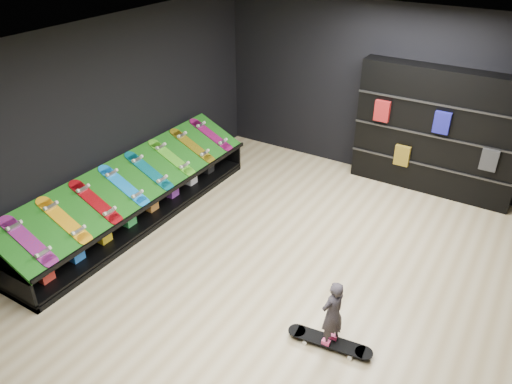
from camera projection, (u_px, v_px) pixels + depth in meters
The scene contains 18 objects.
floor at pixel (280, 272), 6.75m from camera, with size 6.00×7.00×0.01m, color #CFBC8C.
ceiling at pixel (287, 48), 5.24m from camera, with size 6.00×7.00×0.01m, color white.
wall_back at pixel (381, 93), 8.58m from camera, with size 6.00×0.02×3.00m, color black.
wall_front at pixel (36, 379), 3.42m from camera, with size 6.00×0.02×3.00m, color black.
wall_left at pixel (105, 124), 7.35m from camera, with size 0.02×7.00×3.00m, color black.
display_rack at pixel (138, 205), 7.78m from camera, with size 0.90×4.50×0.50m, color black, non-canonical shape.
turf_ramp at pixel (136, 179), 7.52m from camera, with size 1.00×4.50×0.04m, color #11530D.
back_shelving at pixel (437, 132), 8.18m from camera, with size 2.66×0.31×2.13m, color black.
floor_skateboard at pixel (329, 343), 5.59m from camera, with size 0.98×0.22×0.09m, color black, non-canonical shape.
child at pixel (331, 324), 5.44m from camera, with size 0.19×0.13×0.50m, color black.
display_board_0 at pixel (28, 241), 6.10m from camera, with size 0.98×0.22×0.09m, color #2626BF, non-canonical shape.
display_board_1 at pixel (64, 220), 6.50m from camera, with size 0.98×0.22×0.09m, color orange, non-canonical shape.
display_board_2 at pixel (96, 202), 6.90m from camera, with size 0.98×0.22×0.09m, color red, non-canonical shape.
display_board_3 at pixel (124, 186), 7.30m from camera, with size 0.98×0.22×0.09m, color blue, non-canonical shape.
display_board_4 at pixel (149, 171), 7.70m from camera, with size 0.98×0.22×0.09m, color #0C8C99, non-canonical shape.
display_board_5 at pixel (172, 158), 8.10m from camera, with size 0.98×0.22×0.09m, color green, non-canonical shape.
display_board_6 at pixel (192, 146), 8.50m from camera, with size 0.98×0.22×0.09m, color yellow, non-canonical shape.
display_board_7 at pixel (211, 135), 8.90m from camera, with size 0.98×0.22×0.09m, color #E5198C, non-canonical shape.
Camera 1 is at (2.50, -4.68, 4.32)m, focal length 35.00 mm.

